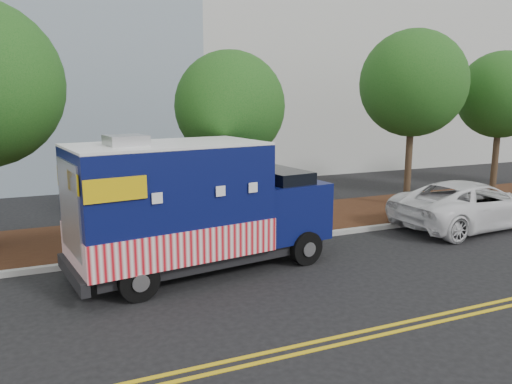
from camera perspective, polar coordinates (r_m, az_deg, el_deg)
name	(u,v)px	position (r m, az deg, el deg)	size (l,w,h in m)	color
ground	(271,260)	(13.52, 1.70, -7.76)	(120.00, 120.00, 0.00)	black
curb	(251,243)	(14.72, -0.61, -5.88)	(120.00, 0.18, 0.15)	#9E9E99
mulch_strip	(226,226)	(16.60, -3.41, -3.95)	(120.00, 4.00, 0.15)	#32170D
centerline_near	(370,330)	(9.97, 12.94, -15.10)	(120.00, 0.10, 0.01)	gold
centerline_far	(379,336)	(9.79, 13.83, -15.64)	(120.00, 0.10, 0.01)	gold
tree_b	(230,107)	(15.39, -3.00, 9.71)	(3.36, 3.36, 5.70)	#38281C
tree_c	(413,84)	(19.89, 17.50, 11.72)	(3.96, 3.96, 6.77)	#38281C
tree_d	(501,95)	(23.22, 26.20, 9.91)	(3.54, 3.54, 6.15)	#38281C
sign_post	(163,210)	(14.14, -10.57, -2.06)	(0.06, 0.06, 2.40)	#473828
food_truck	(191,210)	(12.37, -7.45, -2.06)	(6.86, 3.37, 3.47)	black
white_car	(471,204)	(18.11, 23.37, -1.30)	(2.59, 5.61, 1.56)	white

